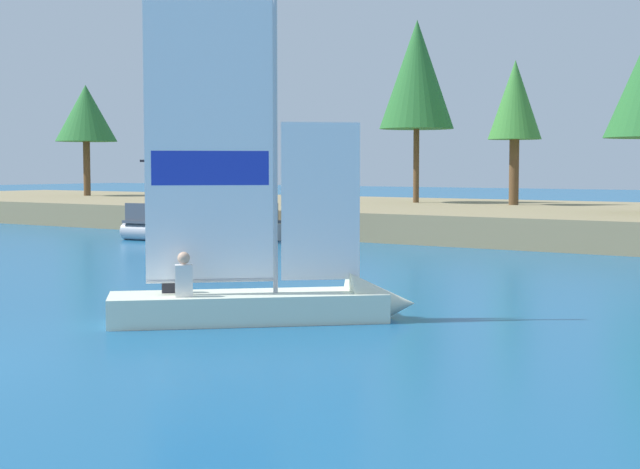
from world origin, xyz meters
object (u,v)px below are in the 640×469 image
shoreline_tree_centre (515,102)px  pontoon_boat (202,220)px  sailboat (287,290)px  shoreline_tree_left (86,114)px  shoreline_tree_midleft (417,75)px

shoreline_tree_centre → pontoon_boat: 14.30m
sailboat → shoreline_tree_left: bearing=99.4°
sailboat → pontoon_boat: 17.71m
shoreline_tree_centre → sailboat: (6.19, -24.19, -4.70)m
shoreline_tree_left → shoreline_tree_centre: bearing=3.1°
shoreline_tree_left → sailboat: bearing=-37.1°
shoreline_tree_midleft → shoreline_tree_centre: 4.73m
shoreline_tree_midleft → sailboat: bearing=-66.0°
shoreline_tree_left → shoreline_tree_midleft: size_ratio=0.75×
shoreline_tree_left → shoreline_tree_centre: 24.13m
shoreline_tree_left → shoreline_tree_midleft: (19.55, 1.27, 1.14)m
shoreline_tree_midleft → sailboat: size_ratio=1.24×
sailboat → pontoon_boat: bearing=92.5°
shoreline_tree_left → shoreline_tree_midleft: bearing=3.7°
shoreline_tree_centre → pontoon_boat: shoreline_tree_centre is taller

